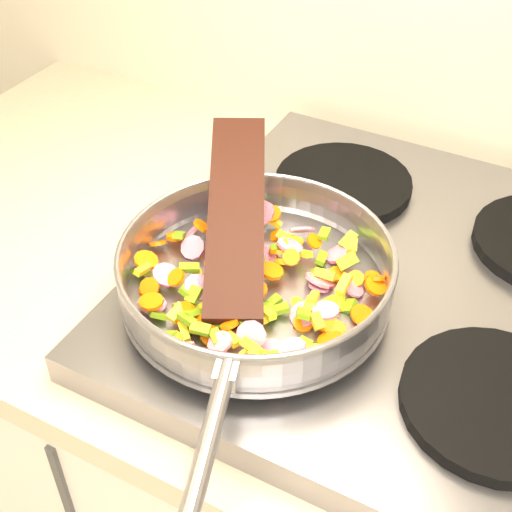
% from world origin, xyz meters
% --- Properties ---
extents(cooktop, '(0.60, 0.60, 0.04)m').
position_xyz_m(cooktop, '(-0.70, 1.67, 0.92)').
color(cooktop, '#939399').
rests_on(cooktop, counter_top).
extents(grate_fl, '(0.19, 0.19, 0.02)m').
position_xyz_m(grate_fl, '(-0.84, 1.52, 0.95)').
color(grate_fl, black).
rests_on(grate_fl, cooktop).
extents(grate_fr, '(0.19, 0.19, 0.02)m').
position_xyz_m(grate_fr, '(-0.56, 1.52, 0.95)').
color(grate_fr, black).
rests_on(grate_fr, cooktop).
extents(grate_bl, '(0.19, 0.19, 0.02)m').
position_xyz_m(grate_bl, '(-0.84, 1.81, 0.95)').
color(grate_bl, black).
rests_on(grate_bl, cooktop).
extents(saute_pan, '(0.35, 0.50, 0.06)m').
position_xyz_m(saute_pan, '(-0.84, 1.54, 0.99)').
color(saute_pan, '#9E9EA5').
rests_on(saute_pan, grate_fl).
extents(vegetable_heap, '(0.29, 0.27, 0.05)m').
position_xyz_m(vegetable_heap, '(-0.84, 1.53, 0.98)').
color(vegetable_heap, '#D91556').
rests_on(vegetable_heap, saute_pan).
extents(wooden_spatula, '(0.19, 0.28, 0.09)m').
position_xyz_m(wooden_spatula, '(-0.89, 1.59, 1.02)').
color(wooden_spatula, black).
rests_on(wooden_spatula, saute_pan).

